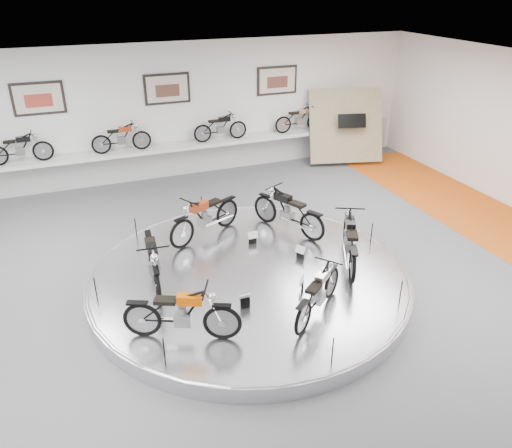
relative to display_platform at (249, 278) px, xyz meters
name	(u,v)px	position (x,y,z in m)	size (l,w,h in m)	color
floor	(255,292)	(0.00, -0.30, -0.15)	(16.00, 16.00, 0.00)	#555558
ceiling	(254,89)	(0.00, -0.30, 3.85)	(16.00, 16.00, 0.00)	white
wall_back	(169,112)	(0.00, 6.70, 1.85)	(16.00, 16.00, 0.00)	white
dado_band	(173,159)	(0.00, 6.68, 0.40)	(15.68, 0.04, 1.10)	#BCBCBA
display_platform	(249,278)	(0.00, 0.00, 0.00)	(6.40, 6.40, 0.30)	silver
platform_rim	(249,273)	(0.00, 0.00, 0.12)	(6.40, 6.40, 0.10)	#B2B2BA
shelf	(174,147)	(0.00, 6.40, 0.85)	(11.00, 0.55, 0.10)	silver
poster_left	(38,99)	(-3.50, 6.66, 2.55)	(1.35, 0.06, 0.88)	beige
poster_center	(167,89)	(0.00, 6.66, 2.55)	(1.35, 0.06, 0.88)	beige
poster_right	(277,80)	(3.50, 6.66, 2.55)	(1.35, 0.06, 0.88)	beige
display_panel	(346,126)	(5.60, 5.80, 1.10)	(2.40, 0.12, 2.40)	tan
shelf_bike_a	(20,150)	(-4.20, 6.40, 1.27)	(1.22, 0.42, 0.73)	black
shelf_bike_b	(121,140)	(-1.50, 6.40, 1.27)	(1.22, 0.42, 0.73)	#9A3514
shelf_bike_c	(220,129)	(1.50, 6.40, 1.27)	(1.22, 0.42, 0.73)	black
shelf_bike_d	(299,121)	(4.20, 6.40, 1.27)	(1.22, 0.42, 0.73)	#ABACB1
bike_a	(288,211)	(1.48, 1.37, 0.66)	(1.75, 0.62, 1.03)	black
bike_b	(205,216)	(-0.37, 1.80, 0.67)	(1.76, 0.62, 1.03)	#9A3514
bike_c	(153,260)	(-1.84, 0.32, 0.66)	(1.73, 0.61, 1.02)	black
bike_d	(181,313)	(-1.73, -1.48, 0.64)	(1.66, 0.58, 0.97)	#CB4E00
bike_e	(318,292)	(0.62, -1.73, 0.60)	(1.54, 0.54, 0.90)	#ABACB1
bike_f	(350,240)	(2.05, -0.40, 0.68)	(1.79, 0.63, 1.05)	black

